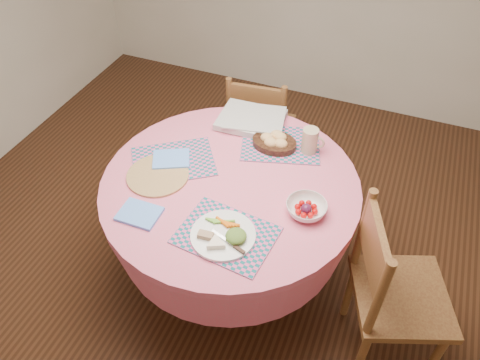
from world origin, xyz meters
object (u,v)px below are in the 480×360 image
object	(u,v)px
wicker_trivet	(158,175)
fruit_bowl	(306,209)
dining_table	(231,210)
chair_back	(259,128)
chair_right	(391,291)
dinner_plate	(224,235)
latte_mug	(310,141)
bread_bowl	(275,141)

from	to	relation	value
wicker_trivet	fruit_bowl	world-z (taller)	fruit_bowl
dining_table	fruit_bowl	bearing A→B (deg)	-8.46
chair_back	wicker_trivet	size ratio (longest dim) A/B	2.87
chair_right	fruit_bowl	size ratio (longest dim) A/B	3.99
wicker_trivet	dinner_plate	bearing A→B (deg)	-27.56
wicker_trivet	fruit_bowl	xyz separation A→B (m)	(0.73, 0.04, 0.02)
wicker_trivet	latte_mug	size ratio (longest dim) A/B	2.25
chair_back	bread_bowl	xyz separation A→B (m)	(0.25, -0.49, 0.34)
fruit_bowl	chair_back	bearing A→B (deg)	121.25
chair_right	fruit_bowl	world-z (taller)	chair_right
wicker_trivet	dinner_plate	xyz separation A→B (m)	(0.45, -0.23, 0.02)
chair_back	bread_bowl	bearing A→B (deg)	110.93
chair_back	fruit_bowl	size ratio (longest dim) A/B	3.65
chair_right	bread_bowl	world-z (taller)	chair_right
dining_table	wicker_trivet	world-z (taller)	wicker_trivet
wicker_trivet	fruit_bowl	bearing A→B (deg)	2.82
wicker_trivet	latte_mug	bearing A→B (deg)	35.57
latte_mug	fruit_bowl	world-z (taller)	latte_mug
fruit_bowl	dining_table	bearing A→B (deg)	171.54
dining_table	chair_back	xyz separation A→B (m)	(-0.14, 0.82, -0.11)
chair_back	latte_mug	size ratio (longest dim) A/B	6.48
chair_back	fruit_bowl	distance (m)	1.08
chair_right	bread_bowl	bearing A→B (deg)	36.94
chair_right	bread_bowl	xyz separation A→B (m)	(-0.72, 0.46, 0.30)
chair_right	bread_bowl	distance (m)	0.91
bread_bowl	latte_mug	world-z (taller)	latte_mug
dining_table	dinner_plate	bearing A→B (deg)	-71.57
dinner_plate	chair_right	bearing A→B (deg)	15.06
chair_back	dinner_plate	distance (m)	1.22
bread_bowl	latte_mug	bearing A→B (deg)	8.35
dining_table	latte_mug	size ratio (longest dim) A/B	9.32
bread_bowl	chair_back	bearing A→B (deg)	117.24
dinner_plate	chair_back	bearing A→B (deg)	102.41
dining_table	bread_bowl	xyz separation A→B (m)	(0.11, 0.33, 0.23)
chair_right	bread_bowl	size ratio (longest dim) A/B	4.09
dining_table	wicker_trivet	xyz separation A→B (m)	(-0.34, -0.09, 0.20)
chair_right	latte_mug	size ratio (longest dim) A/B	7.08
wicker_trivet	dining_table	bearing A→B (deg)	15.44
dinner_plate	latte_mug	xyz separation A→B (m)	(0.18, 0.68, 0.05)
chair_right	latte_mug	distance (m)	0.80
dinner_plate	wicker_trivet	bearing A→B (deg)	152.44
wicker_trivet	bread_bowl	size ratio (longest dim) A/B	1.30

